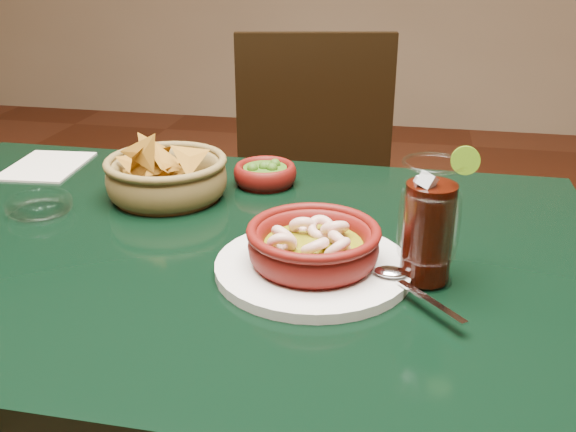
% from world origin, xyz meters
% --- Properties ---
extents(dining_table, '(1.20, 0.80, 0.75)m').
position_xyz_m(dining_table, '(0.00, 0.00, 0.65)').
color(dining_table, black).
rests_on(dining_table, ground).
extents(dining_chair, '(0.52, 0.52, 0.95)m').
position_xyz_m(dining_chair, '(0.07, 0.71, 0.52)').
color(dining_chair, black).
rests_on(dining_chair, ground).
extents(shrimp_plate, '(0.33, 0.27, 0.08)m').
position_xyz_m(shrimp_plate, '(0.18, -0.06, 0.78)').
color(shrimp_plate, silver).
rests_on(shrimp_plate, dining_table).
extents(chip_basket, '(0.24, 0.24, 0.16)m').
position_xyz_m(chip_basket, '(-0.11, 0.16, 0.79)').
color(chip_basket, brown).
rests_on(chip_basket, dining_table).
extents(guacamole_ramekin, '(0.13, 0.13, 0.05)m').
position_xyz_m(guacamole_ramekin, '(0.04, 0.25, 0.77)').
color(guacamole_ramekin, '#4C0B08').
rests_on(guacamole_ramekin, dining_table).
extents(cola_drink, '(0.16, 0.16, 0.19)m').
position_xyz_m(cola_drink, '(0.33, -0.06, 0.83)').
color(cola_drink, white).
rests_on(cola_drink, dining_table).
extents(glass_ashtray, '(0.12, 0.12, 0.03)m').
position_xyz_m(glass_ashtray, '(-0.30, 0.05, 0.76)').
color(glass_ashtray, white).
rests_on(glass_ashtray, dining_table).
extents(paper_menu, '(0.15, 0.19, 0.00)m').
position_xyz_m(paper_menu, '(-0.41, 0.26, 0.75)').
color(paper_menu, beige).
rests_on(paper_menu, dining_table).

